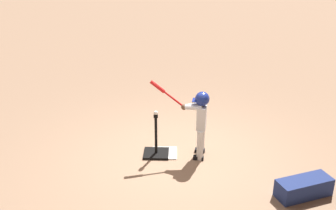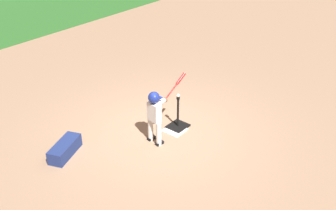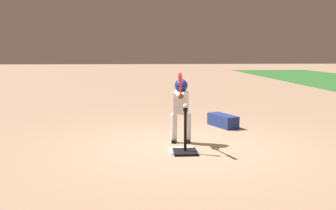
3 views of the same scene
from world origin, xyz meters
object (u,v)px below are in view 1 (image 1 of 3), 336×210
Objects in this scene: batter_child at (200,116)px; baseball at (156,113)px; batting_tee at (156,149)px; equipment_bag at (304,187)px.

batter_child reaches higher than baseball.
equipment_bag is at bearing 153.51° from batting_tee.
batting_tee is at bearing -48.49° from equipment_bag.
batting_tee is 0.92× the size of equipment_bag.
batting_tee is at bearing 90.00° from baseball.
baseball is 2.63m from equipment_bag.
batter_child is 18.50× the size of baseball.
batter_child is at bearing 179.52° from batting_tee.
batting_tee is 2.54m from equipment_bag.
batting_tee is 10.47× the size of baseball.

